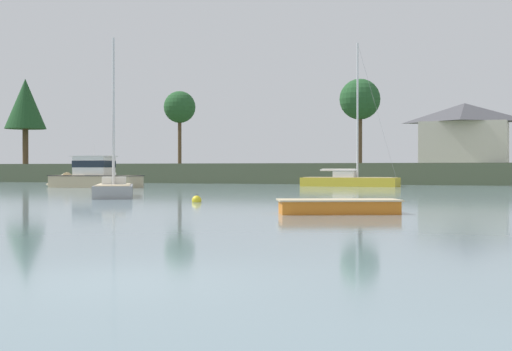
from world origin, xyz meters
TOP-DOWN VIEW (x-y plane):
  - ground_plane at (0.00, 0.00)m, footprint 401.78×401.78m
  - far_shore_bank at (0.00, 85.09)m, footprint 180.80×49.95m
  - dinghy_orange at (-1.06, 15.55)m, footprint 4.24×3.08m
  - sailboat_grey at (-15.47, 25.73)m, footprint 4.76×6.49m
  - sailboat_yellow at (-9.63, 52.81)m, footprint 7.94×2.47m
  - cruiser_sand at (-27.72, 42.24)m, footprint 8.21×2.32m
  - mooring_buoy_green at (-32.66, 50.64)m, footprint 0.36×0.36m
  - mooring_buoy_yellow at (-8.93, 21.69)m, footprint 0.43×0.43m
  - shore_tree_center at (-13.41, 73.21)m, footprint 4.42×4.42m
  - shore_tree_center_left at (-62.60, 80.48)m, footprint 5.74×5.74m
  - shore_tree_inland_a at (-42.04, 87.35)m, footprint 4.41×4.41m
  - cottage_eastern at (-4.10, 91.64)m, footprint 11.34×8.28m

SIDE VIEW (x-z plane):
  - ground_plane at x=0.00m, z-range 0.00..0.00m
  - mooring_buoy_green at x=-32.66m, z-range -0.14..0.27m
  - mooring_buoy_yellow at x=-8.93m, z-range -0.16..0.31m
  - dinghy_orange at x=-1.06m, z-range -0.16..0.48m
  - sailboat_grey at x=-15.47m, z-range -4.07..4.44m
  - sailboat_yellow at x=-9.63m, z-range -5.85..6.34m
  - cruiser_sand at x=-27.72m, z-range -1.53..2.71m
  - far_shore_bank at x=0.00m, z-range 0.00..1.98m
  - cottage_eastern at x=-4.10m, z-range 2.11..9.90m
  - shore_tree_center at x=-13.41m, z-range 4.31..13.55m
  - shore_tree_inland_a at x=-42.04m, z-range 4.81..15.07m
  - shore_tree_center_left at x=-62.60m, z-range 4.41..16.49m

